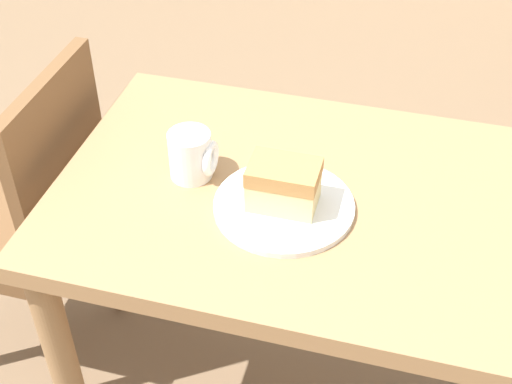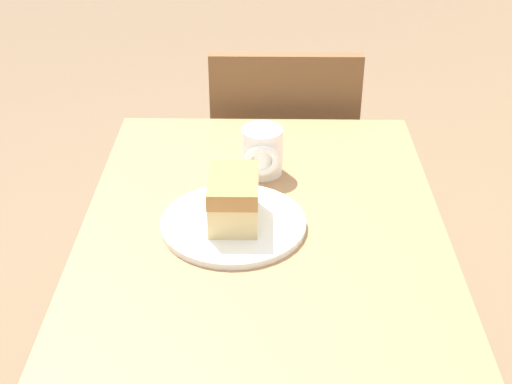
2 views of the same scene
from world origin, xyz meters
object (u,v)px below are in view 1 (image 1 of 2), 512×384
at_px(plate, 284,206).
at_px(coffee_mug, 192,155).
at_px(dining_table_near, 310,241).
at_px(chair_near_window, 31,216).
at_px(cake_slice, 284,185).

relative_size(plate, coffee_mug, 2.70).
height_order(dining_table_near, chair_near_window, chair_near_window).
distance_m(dining_table_near, coffee_mug, 0.29).
height_order(dining_table_near, coffee_mug, coffee_mug).
bearing_deg(chair_near_window, dining_table_near, 85.76).
relative_size(chair_near_window, plate, 3.32).
bearing_deg(coffee_mug, cake_slice, -14.29).
height_order(cake_slice, coffee_mug, cake_slice).
bearing_deg(plate, chair_near_window, 170.76).
bearing_deg(plate, cake_slice, 155.29).
relative_size(dining_table_near, coffee_mug, 10.21).
xyz_separation_m(dining_table_near, chair_near_window, (-0.68, 0.05, -0.14)).
relative_size(chair_near_window, coffee_mug, 8.97).
relative_size(dining_table_near, cake_slice, 7.78).
height_order(chair_near_window, cake_slice, chair_near_window).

